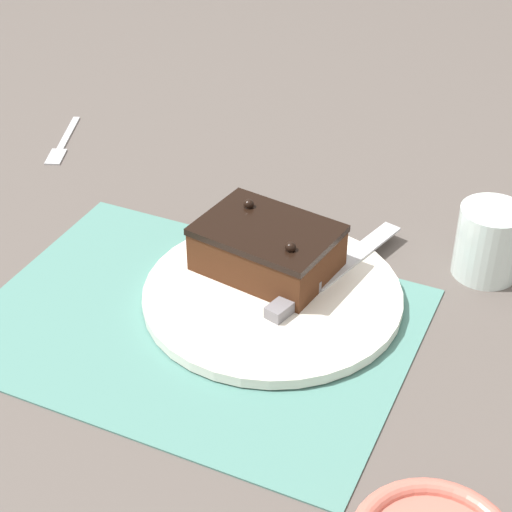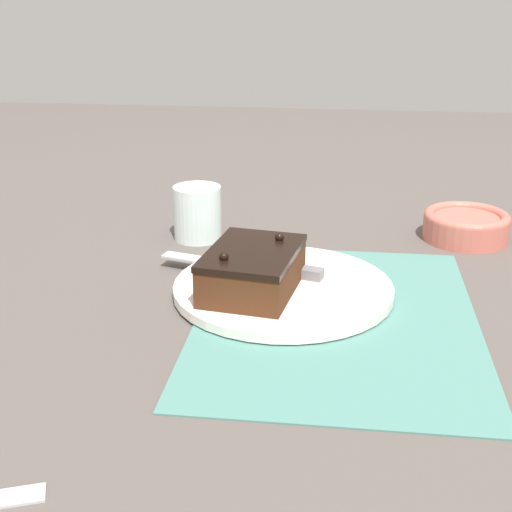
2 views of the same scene
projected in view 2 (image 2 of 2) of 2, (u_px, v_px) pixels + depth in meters
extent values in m
plane|color=#544C47|center=(333.00, 318.00, 0.87)|extent=(3.00, 3.00, 0.00)
cube|color=slate|center=(333.00, 317.00, 0.87)|extent=(0.46, 0.34, 0.00)
cylinder|color=white|center=(279.00, 288.00, 0.93)|extent=(0.29, 0.29, 0.01)
cube|color=#472614|center=(249.00, 273.00, 0.91)|extent=(0.16, 0.13, 0.05)
cube|color=black|center=(249.00, 252.00, 0.90)|extent=(0.17, 0.13, 0.01)
sphere|color=black|center=(219.00, 257.00, 0.86)|extent=(0.01, 0.01, 0.01)
sphere|color=black|center=(276.00, 237.00, 0.93)|extent=(0.01, 0.01, 0.01)
cube|color=slate|center=(292.00, 271.00, 0.95)|extent=(0.04, 0.08, 0.01)
cube|color=#B7BABF|center=(212.00, 262.00, 1.00)|extent=(0.06, 0.16, 0.00)
cylinder|color=silver|center=(195.00, 213.00, 1.13)|extent=(0.08, 0.08, 0.09)
cylinder|color=#C66656|center=(463.00, 228.00, 1.13)|extent=(0.13, 0.13, 0.04)
torus|color=#C66656|center=(464.00, 217.00, 1.12)|extent=(0.13, 0.13, 0.02)
cube|color=#B7BABF|center=(11.00, 495.00, 0.57)|extent=(0.04, 0.05, 0.01)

